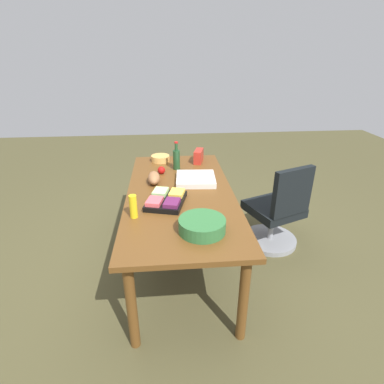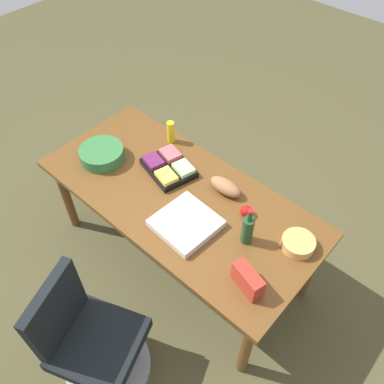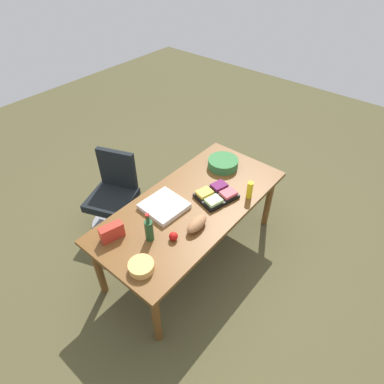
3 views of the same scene
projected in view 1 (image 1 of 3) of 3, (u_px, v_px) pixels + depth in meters
ground_plane at (181, 261)px, 2.97m from camera, size 10.00×10.00×0.00m
conference_table at (180, 200)px, 2.68m from camera, size 1.99×0.92×0.75m
office_chair at (276, 216)px, 3.08m from camera, size 0.62×0.62×0.91m
apple_red at (161, 170)px, 3.02m from camera, size 0.09×0.09×0.08m
pizza_box at (196, 179)px, 2.85m from camera, size 0.38×0.38×0.05m
fruit_platter at (166, 200)px, 2.43m from camera, size 0.42×0.36×0.07m
bread_loaf at (154, 178)px, 2.81m from camera, size 0.24×0.12×0.10m
salad_bowl at (202, 225)px, 2.05m from camera, size 0.34×0.34×0.09m
mustard_bottle at (133, 207)px, 2.21m from camera, size 0.07×0.07×0.18m
chip_bag_red at (199, 156)px, 3.32m from camera, size 0.21×0.13×0.14m
chip_bowl at (160, 158)px, 3.37m from camera, size 0.21×0.21×0.07m
wine_bottle at (176, 159)px, 3.11m from camera, size 0.07×0.07×0.29m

